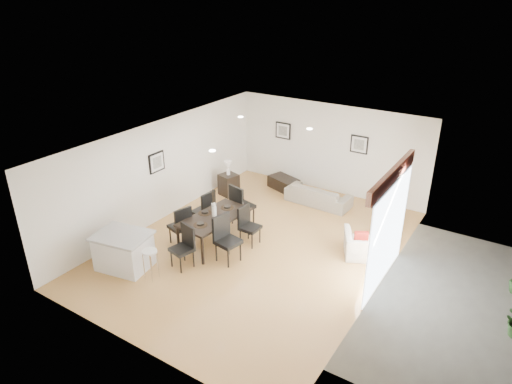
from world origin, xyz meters
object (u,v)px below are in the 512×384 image
Objects in this scene: side_table at (229,185)px; dining_chair_head at (185,244)px; coffee_table at (284,183)px; kitchen_island at (124,251)px; dining_chair_wnear at (181,224)px; sofa at (318,195)px; bar_stool at (150,255)px; dining_table at (215,219)px; dining_chair_wfar at (206,209)px; armchair at (365,245)px; dining_chair_enear at (225,236)px; dining_chair_efar at (247,223)px; dining_chair_foot at (240,203)px.

dining_chair_head is at bearing -68.64° from side_table.
kitchen_island is at bearing -79.84° from coffee_table.
coffee_table is (0.42, 4.26, -0.39)m from dining_chair_wnear.
bar_stool is at bearing 77.30° from sofa.
bar_stool is (-0.28, -0.79, 0.04)m from dining_chair_head.
coffee_table is (-0.22, 3.78, -0.49)m from dining_table.
kitchen_island is (-0.46, -2.36, -0.18)m from dining_chair_wfar.
bar_stool is at bearing -92.86° from dining_table.
sofa is 1.00× the size of dining_table.
kitchen_island reaches higher than sofa.
kitchen_island is at bearing -85.92° from side_table.
side_table is at bearing -39.72° from armchair.
dining_chair_enear is 0.92m from dining_chair_head.
armchair is 4.84m from side_table.
sofa is at bearing 171.91° from dining_chair_wnear.
kitchen_island is at bearing 69.35° from sofa.
dining_chair_wfar reaches higher than dining_chair_efar.
dining_chair_wfar reaches higher than armchair.
kitchen_island is (0.32, -4.43, 0.10)m from side_table.
bar_stool is (-0.26, -1.91, -0.08)m from dining_table.
dining_chair_foot is 3.04m from bar_stool.
dining_chair_foot reaches higher than dining_chair_efar.
dining_chair_efar reaches higher than kitchen_island.
dining_chair_wnear reaches higher than dining_chair_efar.
armchair is 0.73× the size of kitchen_island.
dining_table is 0.77m from dining_chair_enear.
dining_chair_enear reaches higher than dining_chair_wfar.
dining_chair_enear reaches higher than armchair.
dining_table is at bearing 49.73° from kitchen_island.
side_table is at bearing 124.64° from dining_chair_head.
dining_chair_wnear is at bearing 62.03° from kitchen_island.
dining_chair_wfar is (-3.94, -0.95, 0.28)m from armchair.
dining_chair_foot is 1.76× the size of side_table.
dining_chair_wnear is at bearing -138.20° from dining_table.
dining_chair_enear is 0.83× the size of kitchen_island.
dining_chair_wnear is at bearing 104.71° from bar_stool.
dining_chair_efar is at bearing 148.87° from dining_chair_foot.
dining_chair_wnear reaches higher than sofa.
dining_chair_foot is at bearing -21.47° from armchair.
armchair is 1.51× the size of side_table.
side_table is at bearing 45.00° from dining_chair_enear.
kitchen_island is 1.90× the size of bar_stool.
dining_table is 2.92× the size of side_table.
bar_stool is (0.37, -2.36, 0.01)m from dining_chair_wfar.
armchair is (2.15, -1.99, 0.04)m from sofa.
sofa is at bearing -103.65° from dining_chair_foot.
dining_chair_wfar reaches higher than dining_chair_head.
dining_chair_wfar is 0.80× the size of kitchen_island.
dining_chair_wnear is at bearing -0.92° from armchair.
side_table is at bearing 124.18° from dining_table.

